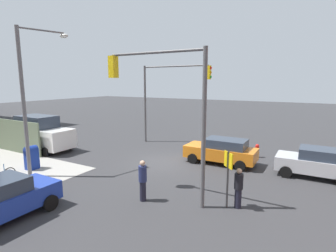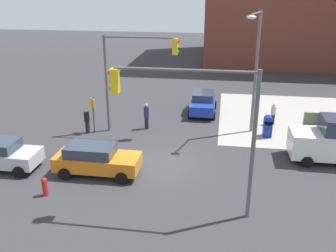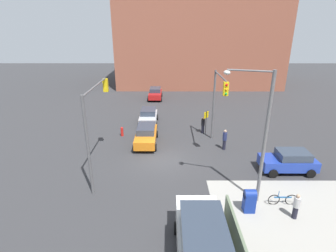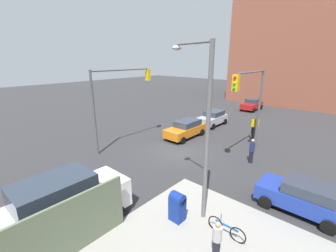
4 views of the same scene
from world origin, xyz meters
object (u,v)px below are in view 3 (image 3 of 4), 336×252
Objects in this scene: hatchback_orange at (146,135)px; pedestrian_crossing at (225,139)px; bicycle_leaning_on_fence at (282,200)px; traffic_signal_se_corner at (96,113)px; pedestrian_waiting at (203,125)px; sedan_blue at (289,161)px; coupe_silver at (148,116)px; fire_hydrant at (122,131)px; street_lamp_corner at (259,129)px; mailbox_blue at (249,200)px; traffic_signal_nw_corner at (218,96)px; van_white_delivery at (202,243)px; hatchback_red at (155,93)px; pedestrian_walking_north at (296,206)px.

pedestrian_crossing reaches higher than hatchback_orange.
hatchback_orange is 2.44× the size of pedestrian_crossing.
hatchback_orange is at bearing -135.01° from bicycle_leaning_on_fence.
pedestrian_waiting is at bearing 133.85° from traffic_signal_se_corner.
bicycle_leaning_on_fence is at bearing 73.67° from traffic_signal_se_corner.
sedan_blue is (-0.50, 13.69, -3.82)m from traffic_signal_se_corner.
hatchback_orange is 6.04m from pedestrian_waiting.
sedan_blue is 1.02× the size of coupe_silver.
pedestrian_crossing is (1.29, 6.89, 0.11)m from hatchback_orange.
fire_hydrant is 9.88m from pedestrian_crossing.
street_lamp_corner is at bearing 36.81° from pedestrian_waiting.
bicycle_leaning_on_fence is (-0.60, 2.20, -0.42)m from mailbox_blue.
mailbox_blue is 0.37× the size of coupe_silver.
traffic_signal_nw_corner is at bearing -173.03° from street_lamp_corner.
van_white_delivery is at bearing -41.92° from sedan_blue.
hatchback_orange is at bearing -139.60° from street_lamp_corner.
pedestrian_walking_north is at bearing 19.11° from hatchback_red.
bicycle_leaning_on_fence is at bearing 47.07° from fire_hydrant.
traffic_signal_nw_corner reaches higher than hatchback_red.
coupe_silver is at bearing -178.16° from hatchback_orange.
pedestrian_crossing is (-3.67, -3.99, 0.12)m from sedan_blue.
pedestrian_crossing is (6.54, 7.06, 0.12)m from coupe_silver.
traffic_signal_se_corner is 1.65× the size of sedan_blue.
pedestrian_waiting is at bearing -174.29° from mailbox_blue.
bicycle_leaning_on_fence is (24.79, 8.80, -0.50)m from hatchback_red.
street_lamp_corner is at bearing 173.14° from pedestrian_walking_north.
van_white_delivery is at bearing -40.83° from mailbox_blue.
sedan_blue and hatchback_orange have the same top height.
street_lamp_corner is 4.72m from bicycle_leaning_on_fence.
mailbox_blue is 0.78× the size of pedestrian_crossing.
van_white_delivery is (4.81, -3.65, -3.42)m from street_lamp_corner.
street_lamp_corner is 5.12× the size of pedestrian_walking_north.
coupe_silver and hatchback_red have the same top height.
sedan_blue is at bearing 47.27° from coupe_silver.
hatchback_red is at bearing -159.74° from traffic_signal_nw_corner.
coupe_silver is 18.81m from van_white_delivery.
coupe_silver is at bearing -147.36° from bicycle_leaning_on_fence.
hatchback_red is at bearing -163.81° from street_lamp_corner.
pedestrian_crossing reaches higher than mailbox_blue.
pedestrian_waiting is 11.91m from bicycle_leaning_on_fence.
traffic_signal_se_corner is 1.46× the size of hatchback_orange.
pedestrian_walking_north is (5.13, -1.79, -0.04)m from sedan_blue.
pedestrian_crossing reaches higher than fire_hydrant.
bicycle_leaning_on_fence is at bearing 18.11° from traffic_signal_nw_corner.
bicycle_leaning_on_fence is at bearing 19.55° from hatchback_red.
traffic_signal_nw_corner is 1.20× the size of van_white_delivery.
street_lamp_corner is 5.59× the size of mailbox_blue.
hatchback_red is (-25.39, -6.61, 0.08)m from mailbox_blue.
sedan_blue is 0.95× the size of hatchback_red.
pedestrian_waiting is at bearing 172.74° from van_white_delivery.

